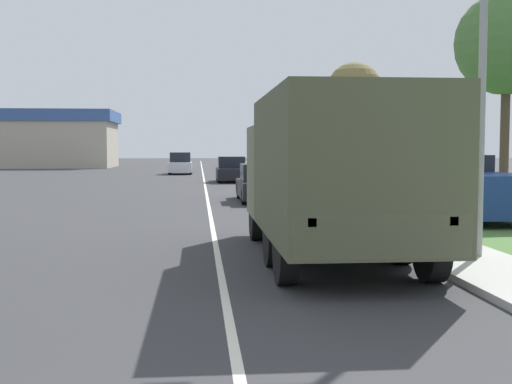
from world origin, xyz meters
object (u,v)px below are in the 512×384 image
object	(u,v)px
car_nearest_ahead	(262,184)
car_second_ahead	(231,171)
car_third_ahead	(180,164)
pickup_truck	(468,188)
military_truck	(331,170)
lamp_post	(472,27)

from	to	relation	value
car_nearest_ahead	car_second_ahead	distance (m)	14.45
car_second_ahead	car_third_ahead	bearing A→B (deg)	105.73
car_nearest_ahead	pickup_truck	distance (m)	8.83
military_truck	car_nearest_ahead	world-z (taller)	military_truck
military_truck	lamp_post	distance (m)	3.58
car_third_ahead	pickup_truck	distance (m)	35.05
car_second_ahead	lamp_post	bearing A→B (deg)	-84.23
car_third_ahead	lamp_post	distance (m)	41.39
car_second_ahead	lamp_post	distance (m)	28.74
military_truck	lamp_post	size ratio (longest dim) A/B	1.05
pickup_truck	military_truck	bearing A→B (deg)	-130.38
car_third_ahead	lamp_post	xyz separation A→B (m)	(6.35, -40.75, 3.49)
car_nearest_ahead	car_third_ahead	size ratio (longest dim) A/B	1.11
car_second_ahead	lamp_post	world-z (taller)	lamp_post
lamp_post	car_second_ahead	bearing A→B (deg)	95.77
military_truck	car_third_ahead	distance (m)	40.38
military_truck	car_nearest_ahead	xyz separation A→B (m)	(0.01, 13.36, -1.02)
car_third_ahead	pickup_truck	xyz separation A→B (m)	(9.38, -33.77, 0.14)
military_truck	car_second_ahead	bearing A→B (deg)	90.91
car_nearest_ahead	car_second_ahead	world-z (taller)	car_second_ahead
car_third_ahead	pickup_truck	world-z (taller)	pickup_truck
military_truck	pickup_truck	bearing A→B (deg)	49.62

